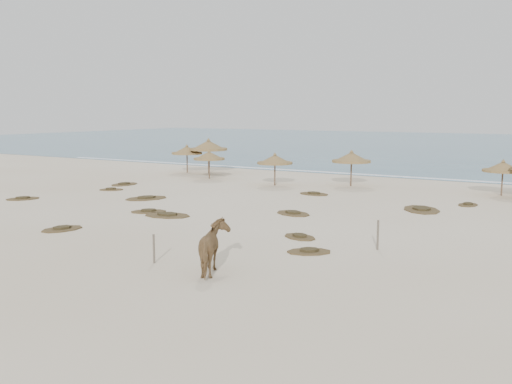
% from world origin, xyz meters
% --- Properties ---
extents(ground, '(160.00, 160.00, 0.00)m').
position_xyz_m(ground, '(0.00, 0.00, 0.00)').
color(ground, beige).
rests_on(ground, ground).
extents(ocean, '(200.00, 100.00, 0.01)m').
position_xyz_m(ocean, '(0.00, 75.00, 0.00)').
color(ocean, '#2A5D7E').
rests_on(ocean, ground).
extents(foam_line, '(70.00, 0.60, 0.01)m').
position_xyz_m(foam_line, '(0.00, 26.00, 0.00)').
color(foam_line, white).
rests_on(foam_line, ground).
extents(palapa_0, '(3.97, 3.97, 3.13)m').
position_xyz_m(palapa_0, '(-11.57, 19.97, 2.43)').
color(palapa_0, brown).
rests_on(palapa_0, ground).
extents(palapa_1, '(3.44, 3.44, 2.56)m').
position_xyz_m(palapa_1, '(-13.46, 19.31, 1.99)').
color(palapa_1, brown).
rests_on(palapa_1, ground).
extents(palapa_2, '(3.02, 3.02, 2.40)m').
position_xyz_m(palapa_2, '(-9.06, 16.54, 1.86)').
color(palapa_2, brown).
rests_on(palapa_2, ground).
extents(palapa_3, '(2.89, 2.89, 2.46)m').
position_xyz_m(palapa_3, '(-2.43, 15.64, 1.91)').
color(palapa_3, brown).
rests_on(palapa_3, ground).
extents(palapa_4, '(3.12, 3.12, 2.69)m').
position_xyz_m(palapa_4, '(2.55, 18.25, 2.09)').
color(palapa_4, brown).
rests_on(palapa_4, ground).
extents(palapa_5, '(3.41, 3.41, 2.40)m').
position_xyz_m(palapa_5, '(12.82, 18.79, 1.87)').
color(palapa_5, brown).
rests_on(palapa_5, ground).
extents(horse, '(1.88, 2.34, 1.81)m').
position_xyz_m(horse, '(7.05, -5.71, 0.90)').
color(horse, olive).
rests_on(horse, ground).
extents(fence_post_near, '(0.08, 0.08, 1.07)m').
position_xyz_m(fence_post_near, '(4.38, -5.74, 0.54)').
color(fence_post_near, brown).
rests_on(fence_post_near, ground).
extents(fence_post_far, '(0.09, 0.09, 1.20)m').
position_xyz_m(fence_post_far, '(10.71, 0.43, 0.60)').
color(fence_post_far, brown).
rests_on(fence_post_far, ground).
extents(scrub_0, '(2.19, 2.40, 0.16)m').
position_xyz_m(scrub_0, '(-12.82, 1.66, 0.05)').
color(scrub_0, brown).
rests_on(scrub_0, ground).
extents(scrub_1, '(2.76, 3.19, 0.16)m').
position_xyz_m(scrub_1, '(-6.25, 5.78, 0.05)').
color(scrub_1, brown).
rests_on(scrub_1, ground).
extents(scrub_2, '(2.28, 2.18, 0.16)m').
position_xyz_m(scrub_2, '(-2.93, 2.22, 0.05)').
color(scrub_2, brown).
rests_on(scrub_2, ground).
extents(scrub_3, '(2.54, 2.13, 0.16)m').
position_xyz_m(scrub_3, '(4.18, 5.76, 0.05)').
color(scrub_3, brown).
rests_on(scrub_3, ground).
extents(scrub_4, '(1.97, 1.67, 0.16)m').
position_xyz_m(scrub_4, '(7.07, 0.77, 0.05)').
color(scrub_4, brown).
rests_on(scrub_4, ground).
extents(scrub_5, '(3.08, 3.50, 0.16)m').
position_xyz_m(scrub_5, '(9.80, 10.51, 0.05)').
color(scrub_5, brown).
rests_on(scrub_5, ground).
extents(scrub_6, '(1.54, 2.34, 0.16)m').
position_xyz_m(scrub_6, '(-12.34, 10.16, 0.05)').
color(scrub_6, brown).
rests_on(scrub_6, ground).
extents(scrub_7, '(2.27, 1.65, 0.16)m').
position_xyz_m(scrub_7, '(2.03, 12.95, 0.05)').
color(scrub_7, brown).
rests_on(scrub_7, ground).
extents(scrub_8, '(1.99, 1.83, 0.16)m').
position_xyz_m(scrub_8, '(-11.09, 7.55, 0.05)').
color(scrub_8, brown).
rests_on(scrub_8, ground).
extents(scrub_9, '(2.82, 2.12, 0.16)m').
position_xyz_m(scrub_9, '(-1.28, 1.84, 0.05)').
color(scrub_9, brown).
rests_on(scrub_9, ground).
extents(scrub_10, '(1.22, 1.72, 0.16)m').
position_xyz_m(scrub_10, '(11.71, 13.59, 0.05)').
color(scrub_10, brown).
rests_on(scrub_10, ground).
extents(scrub_11, '(1.70, 2.21, 0.16)m').
position_xyz_m(scrub_11, '(-3.25, -3.42, 0.05)').
color(scrub_11, brown).
rests_on(scrub_11, ground).
extents(scrub_12, '(2.10, 1.96, 0.16)m').
position_xyz_m(scrub_12, '(8.56, -1.40, 0.05)').
color(scrub_12, brown).
rests_on(scrub_12, ground).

